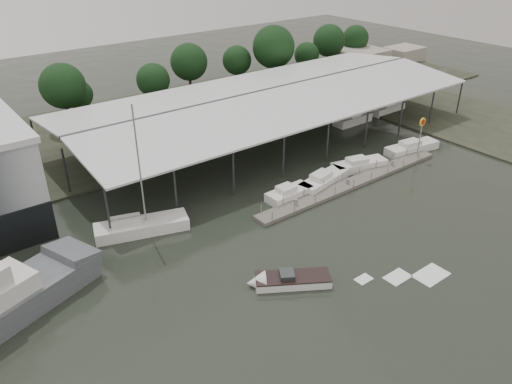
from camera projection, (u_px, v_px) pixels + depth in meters
ground at (320, 275)px, 43.29m from camera, size 200.00×200.00×0.00m
land_strip_far at (118, 132)px, 72.49m from camera, size 140.00×30.00×0.30m
land_strip_east at (491, 127)px, 74.38m from camera, size 20.00×60.00×0.30m
covered_boat_shed at (270, 94)px, 69.01m from camera, size 58.24×24.00×6.96m
floating_dock at (353, 183)px, 58.21m from camera, size 28.00×2.00×1.40m
shell_fuel_sign at (421, 130)px, 62.88m from camera, size 1.10×0.18×5.55m
distant_commercial_buildings at (375, 58)px, 105.25m from camera, size 22.00×8.00×4.00m
white_sailboat at (140, 226)px, 49.02m from camera, size 9.40×5.21×13.29m
speedboat_underway at (286, 280)px, 42.02m from camera, size 16.12×10.63×2.00m
moored_cruiser_0 at (289, 193)px, 55.07m from camera, size 5.52×2.32×1.70m
moored_cruiser_1 at (323, 180)px, 57.96m from camera, size 7.60×3.53×1.70m
moored_cruiser_2 at (359, 165)px, 61.61m from camera, size 7.37×3.90×1.70m
moored_cruiser_3 at (411, 147)px, 66.39m from camera, size 8.16×3.27×1.70m
horizon_tree_line at (238, 57)px, 87.38m from camera, size 67.84×11.24×11.30m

